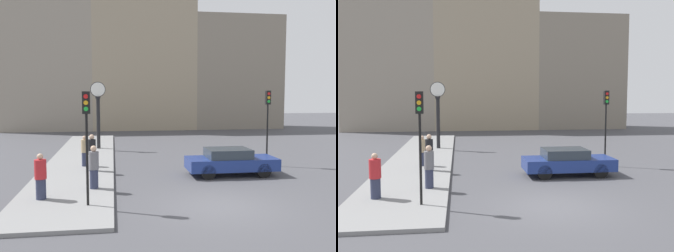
% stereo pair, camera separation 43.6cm
% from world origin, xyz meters
% --- Properties ---
extents(ground_plane, '(120.00, 120.00, 0.00)m').
position_xyz_m(ground_plane, '(0.00, 0.00, 0.00)').
color(ground_plane, '#47474C').
extents(sidewalk_corner, '(3.67, 24.19, 0.14)m').
position_xyz_m(sidewalk_corner, '(-5.55, 10.10, 0.07)').
color(sidewalk_corner, gray).
rests_on(sidewalk_corner, ground_plane).
extents(building_row, '(31.09, 5.00, 17.45)m').
position_xyz_m(building_row, '(-0.30, 29.99, 7.56)').
color(building_row, gray).
rests_on(building_row, ground_plane).
extents(sedan_car, '(4.36, 1.80, 1.32)m').
position_xyz_m(sedan_car, '(1.95, 4.88, 0.69)').
color(sedan_car, navy).
rests_on(sedan_car, ground_plane).
extents(traffic_light_near, '(0.26, 0.24, 3.93)m').
position_xyz_m(traffic_light_near, '(-4.61, 0.38, 2.94)').
color(traffic_light_near, black).
rests_on(traffic_light_near, sidewalk_corner).
extents(traffic_light_far, '(0.26, 0.24, 4.16)m').
position_xyz_m(traffic_light_far, '(4.69, 6.89, 2.96)').
color(traffic_light_far, black).
rests_on(traffic_light_far, ground_plane).
extents(street_clock, '(1.05, 0.33, 4.68)m').
position_xyz_m(street_clock, '(-4.74, 14.11, 2.67)').
color(street_clock, black).
rests_on(street_clock, sidewalk_corner).
extents(pedestrian_black_jacket, '(0.39, 0.39, 1.83)m').
position_xyz_m(pedestrian_black_jacket, '(-4.77, 6.28, 1.05)').
color(pedestrian_black_jacket, '#2D334C').
rests_on(pedestrian_black_jacket, sidewalk_corner).
extents(pedestrian_grey_jacket, '(0.40, 0.40, 1.76)m').
position_xyz_m(pedestrian_grey_jacket, '(-4.51, 2.68, 1.01)').
color(pedestrian_grey_jacket, '#2D334C').
rests_on(pedestrian_grey_jacket, sidewalk_corner).
extents(pedestrian_red_top, '(0.43, 0.43, 1.69)m').
position_xyz_m(pedestrian_red_top, '(-6.35, 1.38, 0.96)').
color(pedestrian_red_top, '#2D334C').
rests_on(pedestrian_red_top, sidewalk_corner).
extents(pedestrian_tan_coat, '(0.36, 0.36, 1.62)m').
position_xyz_m(pedestrian_tan_coat, '(-5.23, 7.58, 0.94)').
color(pedestrian_tan_coat, '#2D334C').
rests_on(pedestrian_tan_coat, sidewalk_corner).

